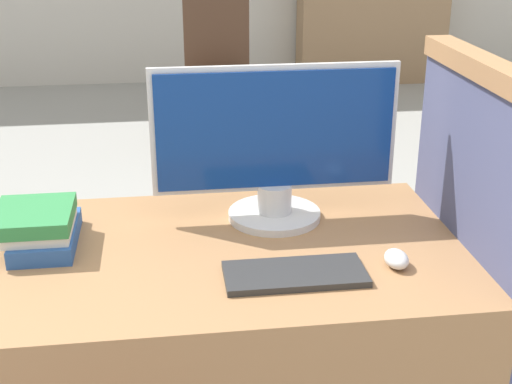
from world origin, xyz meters
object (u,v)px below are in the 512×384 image
Objects in this scene: monitor at (275,146)px; keyboard at (295,274)px; mouse at (396,259)px; book_stack at (40,227)px; far_chair at (218,64)px.

monitor reaches higher than keyboard.
mouse is 0.87m from book_stack.
monitor is 8.03× the size of mouse.
mouse is 0.31× the size of book_stack.
keyboard is 3.30m from far_chair.
far_chair is at bearing 92.57° from mouse.
monitor is 0.44m from mouse.
far_chair is at bearing 88.19° from monitor.
book_stack is (-0.60, -0.09, -0.16)m from monitor.
book_stack is 0.26× the size of far_chair.
keyboard is 0.25m from mouse.
mouse is 0.08× the size of far_chair.
book_stack is at bearing 165.15° from mouse.
far_chair is (0.70, 3.05, -0.26)m from book_stack.
keyboard is at bearing -125.62° from far_chair.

